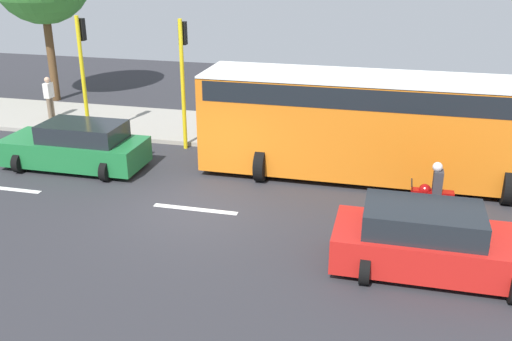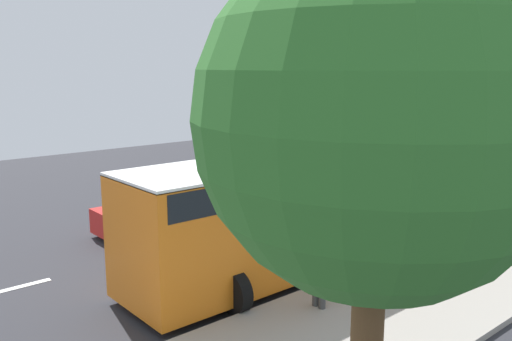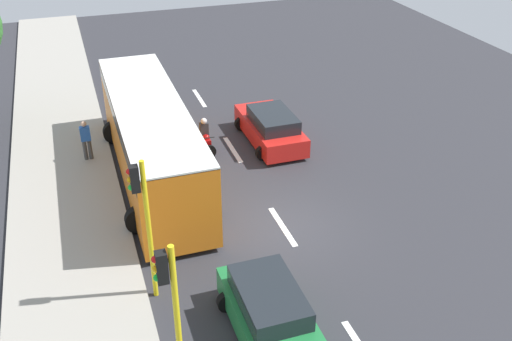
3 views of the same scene
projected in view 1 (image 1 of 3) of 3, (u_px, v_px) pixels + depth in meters
The scene contains 13 objects.
ground_plane at pixel (195, 211), 15.86m from camera, with size 40.00×60.00×0.10m, color #2D2D33.
sidewalk at pixel (256, 132), 22.14m from camera, with size 4.00×60.00×0.15m, color #9E998E.
lane_stripe_north at pixel (421, 234), 14.50m from camera, with size 0.20×2.40×0.01m, color white.
lane_stripe_mid at pixel (195, 209), 15.84m from camera, with size 0.20×2.40×0.01m, color white.
lane_stripe_south at pixel (4, 189), 17.18m from camera, with size 0.20×2.40×0.01m, color white.
car_red at pixel (434, 243), 12.60m from camera, with size 2.31×4.51×1.52m.
car_green at pixel (77, 147), 18.55m from camera, with size 2.26×4.56×1.52m.
city_bus at pixel (384, 121), 17.33m from camera, with size 3.20×11.00×3.16m.
motorcycle at pixel (432, 193), 15.26m from camera, with size 0.60×1.30×1.53m.
pedestrian_near_signal at pixel (49, 96), 23.30m from camera, with size 0.40×0.24×1.69m.
pedestrian_by_tree at pixel (448, 128), 19.28m from camera, with size 0.40×0.24×1.69m.
traffic_light_corner at pixel (83, 61), 20.44m from camera, with size 0.49×0.24×4.50m.
traffic_light_midblock at pixel (183, 66), 19.60m from camera, with size 0.49×0.24×4.50m.
Camera 1 is at (-13.54, -5.05, 6.79)m, focal length 40.57 mm.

